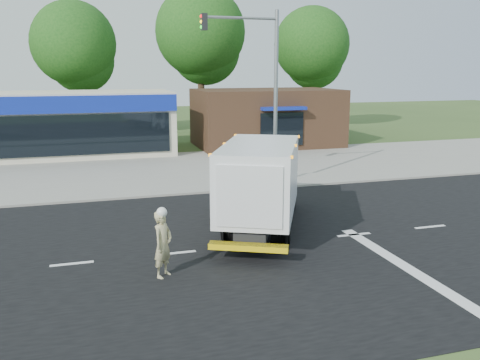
{
  "coord_description": "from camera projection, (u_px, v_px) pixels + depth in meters",
  "views": [
    {
      "loc": [
        -5.31,
        -14.42,
        5.48
      ],
      "look_at": [
        -0.4,
        1.94,
        1.7
      ],
      "focal_mm": 38.0,
      "sensor_mm": 36.0,
      "label": 1
    }
  ],
  "objects": [
    {
      "name": "ground",
      "position": [
        270.0,
        244.0,
        16.16
      ],
      "size": [
        120.0,
        120.0,
        0.0
      ],
      "primitive_type": "plane",
      "color": "#385123",
      "rests_on": "ground"
    },
    {
      "name": "retail_strip_mall",
      "position": [
        27.0,
        124.0,
        31.83
      ],
      "size": [
        18.0,
        6.2,
        4.0
      ],
      "color": "beige",
      "rests_on": "ground"
    },
    {
      "name": "traffic_signal_pole",
      "position": [
        263.0,
        81.0,
        22.86
      ],
      "size": [
        3.51,
        0.25,
        8.0
      ],
      "color": "gray",
      "rests_on": "ground"
    },
    {
      "name": "emergency_worker",
      "position": [
        163.0,
        243.0,
        13.44
      ],
      "size": [
        0.76,
        0.78,
        1.93
      ],
      "rotation": [
        0.0,
        0.0,
        0.85
      ],
      "color": "tan",
      "rests_on": "ground"
    },
    {
      "name": "brown_storefront",
      "position": [
        267.0,
        118.0,
        36.37
      ],
      "size": [
        10.0,
        6.7,
        4.0
      ],
      "color": "#382316",
      "rests_on": "ground"
    },
    {
      "name": "lane_markings",
      "position": [
        327.0,
        253.0,
        15.27
      ],
      "size": [
        55.2,
        7.0,
        0.01
      ],
      "color": "silver",
      "rests_on": "road_asphalt"
    },
    {
      "name": "background_trees",
      "position": [
        141.0,
        44.0,
        40.66
      ],
      "size": [
        36.77,
        7.39,
        12.1
      ],
      "color": "#332114",
      "rests_on": "ground"
    },
    {
      "name": "parking_apron",
      "position": [
        187.0,
        165.0,
        29.25
      ],
      "size": [
        60.0,
        9.0,
        0.02
      ],
      "primitive_type": "cube",
      "color": "gray",
      "rests_on": "ground"
    },
    {
      "name": "road_asphalt",
      "position": [
        270.0,
        244.0,
        16.15
      ],
      "size": [
        60.0,
        14.0,
        0.02
      ],
      "primitive_type": "cube",
      "color": "black",
      "rests_on": "ground"
    },
    {
      "name": "ems_box_truck",
      "position": [
        262.0,
        179.0,
        17.29
      ],
      "size": [
        4.97,
        7.25,
        3.11
      ],
      "rotation": [
        0.0,
        0.0,
        1.12
      ],
      "color": "black",
      "rests_on": "ground"
    },
    {
      "name": "sidewalk",
      "position": [
        210.0,
        186.0,
        23.81
      ],
      "size": [
        60.0,
        2.4,
        0.12
      ],
      "primitive_type": "cube",
      "color": "gray",
      "rests_on": "ground"
    }
  ]
}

